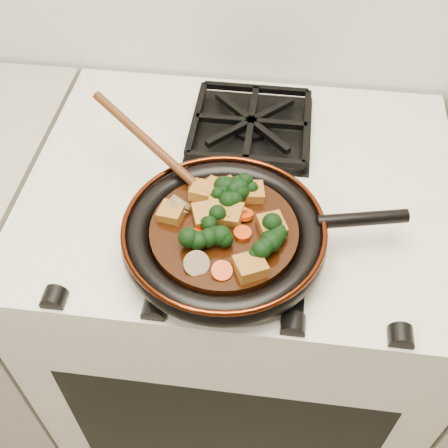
# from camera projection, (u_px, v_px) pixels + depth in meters

# --- Properties ---
(stove) EXTENTS (0.76, 0.60, 0.90)m
(stove) POSITION_uv_depth(u_px,v_px,m) (238.00, 316.00, 1.33)
(stove) COLOR beige
(stove) RESTS_ON ground
(burner_grate_front) EXTENTS (0.23, 0.23, 0.03)m
(burner_grate_front) POSITION_uv_depth(u_px,v_px,m) (234.00, 238.00, 0.89)
(burner_grate_front) COLOR black
(burner_grate_front) RESTS_ON stove
(burner_grate_back) EXTENTS (0.23, 0.23, 0.03)m
(burner_grate_back) POSITION_uv_depth(u_px,v_px,m) (251.00, 125.00, 1.07)
(burner_grate_back) COLOR black
(burner_grate_back) RESTS_ON stove
(skillet) EXTENTS (0.43, 0.31, 0.05)m
(skillet) POSITION_uv_depth(u_px,v_px,m) (226.00, 235.00, 0.85)
(skillet) COLOR black
(skillet) RESTS_ON burner_grate_front
(braising_sauce) EXTENTS (0.22, 0.22, 0.02)m
(braising_sauce) POSITION_uv_depth(u_px,v_px,m) (224.00, 233.00, 0.85)
(braising_sauce) COLOR black
(braising_sauce) RESTS_ON skillet
(tofu_cube_0) EXTENTS (0.04, 0.04, 0.02)m
(tofu_cube_0) POSITION_uv_depth(u_px,v_px,m) (172.00, 213.00, 0.85)
(tofu_cube_0) COLOR #916021
(tofu_cube_0) RESTS_ON braising_sauce
(tofu_cube_1) EXTENTS (0.05, 0.04, 0.02)m
(tofu_cube_1) POSITION_uv_depth(u_px,v_px,m) (251.00, 193.00, 0.88)
(tofu_cube_1) COLOR #916021
(tofu_cube_1) RESTS_ON braising_sauce
(tofu_cube_2) EXTENTS (0.04, 0.04, 0.02)m
(tofu_cube_2) POSITION_uv_depth(u_px,v_px,m) (202.00, 192.00, 0.88)
(tofu_cube_2) COLOR #916021
(tofu_cube_2) RESTS_ON braising_sauce
(tofu_cube_3) EXTENTS (0.05, 0.05, 0.03)m
(tofu_cube_3) POSITION_uv_depth(u_px,v_px,m) (272.00, 227.00, 0.83)
(tofu_cube_3) COLOR #916021
(tofu_cube_3) RESTS_ON braising_sauce
(tofu_cube_4) EXTENTS (0.05, 0.05, 0.02)m
(tofu_cube_4) POSITION_uv_depth(u_px,v_px,m) (231.00, 211.00, 0.85)
(tofu_cube_4) COLOR #916021
(tofu_cube_4) RESTS_ON braising_sauce
(tofu_cube_5) EXTENTS (0.05, 0.05, 0.02)m
(tofu_cube_5) POSITION_uv_depth(u_px,v_px,m) (222.00, 208.00, 0.86)
(tofu_cube_5) COLOR #916021
(tofu_cube_5) RESTS_ON braising_sauce
(tofu_cube_6) EXTENTS (0.05, 0.05, 0.03)m
(tofu_cube_6) POSITION_uv_depth(u_px,v_px,m) (215.00, 191.00, 0.88)
(tofu_cube_6) COLOR #916021
(tofu_cube_6) RESTS_ON braising_sauce
(tofu_cube_7) EXTENTS (0.05, 0.05, 0.02)m
(tofu_cube_7) POSITION_uv_depth(u_px,v_px,m) (225.00, 189.00, 0.88)
(tofu_cube_7) COLOR #916021
(tofu_cube_7) RESTS_ON braising_sauce
(tofu_cube_8) EXTENTS (0.04, 0.04, 0.03)m
(tofu_cube_8) POSITION_uv_depth(u_px,v_px,m) (232.00, 215.00, 0.85)
(tofu_cube_8) COLOR #916021
(tofu_cube_8) RESTS_ON braising_sauce
(tofu_cube_9) EXTENTS (0.06, 0.06, 0.03)m
(tofu_cube_9) POSITION_uv_depth(u_px,v_px,m) (250.00, 267.00, 0.78)
(tofu_cube_9) COLOR #916021
(tofu_cube_9) RESTS_ON braising_sauce
(tofu_cube_10) EXTENTS (0.05, 0.05, 0.03)m
(tofu_cube_10) POSITION_uv_depth(u_px,v_px,m) (207.00, 216.00, 0.85)
(tofu_cube_10) COLOR #916021
(tofu_cube_10) RESTS_ON braising_sauce
(broccoli_floret_0) EXTENTS (0.08, 0.07, 0.07)m
(broccoli_floret_0) POSITION_uv_depth(u_px,v_px,m) (244.00, 190.00, 0.88)
(broccoli_floret_0) COLOR black
(broccoli_floret_0) RESTS_ON braising_sauce
(broccoli_floret_1) EXTENTS (0.06, 0.07, 0.06)m
(broccoli_floret_1) POSITION_uv_depth(u_px,v_px,m) (209.00, 223.00, 0.83)
(broccoli_floret_1) COLOR black
(broccoli_floret_1) RESTS_ON braising_sauce
(broccoli_floret_2) EXTENTS (0.09, 0.09, 0.06)m
(broccoli_floret_2) POSITION_uv_depth(u_px,v_px,m) (263.00, 251.00, 0.80)
(broccoli_floret_2) COLOR black
(broccoli_floret_2) RESTS_ON braising_sauce
(broccoli_floret_3) EXTENTS (0.07, 0.07, 0.06)m
(broccoli_floret_3) POSITION_uv_depth(u_px,v_px,m) (217.00, 239.00, 0.81)
(broccoli_floret_3) COLOR black
(broccoli_floret_3) RESTS_ON braising_sauce
(broccoli_floret_4) EXTENTS (0.08, 0.09, 0.06)m
(broccoli_floret_4) POSITION_uv_depth(u_px,v_px,m) (227.00, 194.00, 0.87)
(broccoli_floret_4) COLOR black
(broccoli_floret_4) RESTS_ON braising_sauce
(broccoli_floret_5) EXTENTS (0.08, 0.08, 0.06)m
(broccoli_floret_5) POSITION_uv_depth(u_px,v_px,m) (197.00, 240.00, 0.81)
(broccoli_floret_5) COLOR black
(broccoli_floret_5) RESTS_ON braising_sauce
(broccoli_floret_6) EXTENTS (0.07, 0.07, 0.07)m
(broccoli_floret_6) POSITION_uv_depth(u_px,v_px,m) (273.00, 233.00, 0.82)
(broccoli_floret_6) COLOR black
(broccoli_floret_6) RESTS_ON braising_sauce
(broccoli_floret_7) EXTENTS (0.09, 0.09, 0.08)m
(broccoli_floret_7) POSITION_uv_depth(u_px,v_px,m) (228.00, 196.00, 0.87)
(broccoli_floret_7) COLOR black
(broccoli_floret_7) RESTS_ON braising_sauce
(carrot_coin_0) EXTENTS (0.03, 0.03, 0.02)m
(carrot_coin_0) POSITION_uv_depth(u_px,v_px,m) (222.00, 271.00, 0.78)
(carrot_coin_0) COLOR red
(carrot_coin_0) RESTS_ON braising_sauce
(carrot_coin_1) EXTENTS (0.03, 0.03, 0.02)m
(carrot_coin_1) POSITION_uv_depth(u_px,v_px,m) (243.00, 214.00, 0.85)
(carrot_coin_1) COLOR red
(carrot_coin_1) RESTS_ON braising_sauce
(carrot_coin_2) EXTENTS (0.03, 0.03, 0.02)m
(carrot_coin_2) POSITION_uv_depth(u_px,v_px,m) (202.00, 189.00, 0.89)
(carrot_coin_2) COLOR red
(carrot_coin_2) RESTS_ON braising_sauce
(carrot_coin_3) EXTENTS (0.03, 0.03, 0.02)m
(carrot_coin_3) POSITION_uv_depth(u_px,v_px,m) (199.00, 235.00, 0.83)
(carrot_coin_3) COLOR red
(carrot_coin_3) RESTS_ON braising_sauce
(carrot_coin_4) EXTENTS (0.03, 0.03, 0.01)m
(carrot_coin_4) POSITION_uv_depth(u_px,v_px,m) (243.00, 233.00, 0.83)
(carrot_coin_4) COLOR red
(carrot_coin_4) RESTS_ON braising_sauce
(mushroom_slice_0) EXTENTS (0.05, 0.05, 0.03)m
(mushroom_slice_0) POSITION_uv_depth(u_px,v_px,m) (196.00, 263.00, 0.79)
(mushroom_slice_0) COLOR olive
(mushroom_slice_0) RESTS_ON braising_sauce
(mushroom_slice_1) EXTENTS (0.05, 0.05, 0.03)m
(mushroom_slice_1) POSITION_uv_depth(u_px,v_px,m) (178.00, 207.00, 0.86)
(mushroom_slice_1) COLOR olive
(mushroom_slice_1) RESTS_ON braising_sauce
(mushroom_slice_2) EXTENTS (0.05, 0.04, 0.03)m
(mushroom_slice_2) POSITION_uv_depth(u_px,v_px,m) (182.00, 203.00, 0.87)
(mushroom_slice_2) COLOR olive
(mushroom_slice_2) RESTS_ON braising_sauce
(wooden_spoon) EXTENTS (0.15, 0.11, 0.26)m
(wooden_spoon) POSITION_uv_depth(u_px,v_px,m) (170.00, 162.00, 0.90)
(wooden_spoon) COLOR #4A260F
(wooden_spoon) RESTS_ON braising_sauce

